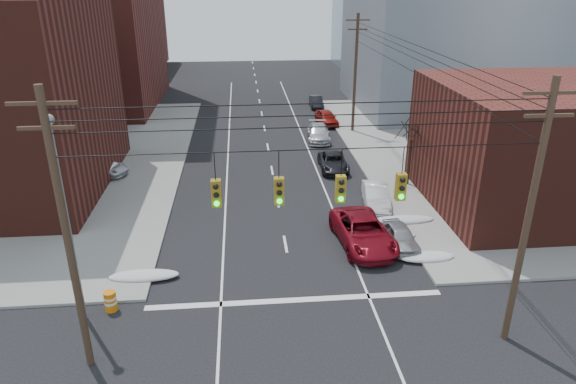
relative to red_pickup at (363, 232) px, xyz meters
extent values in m
cube|color=gray|center=(22.64, 15.45, -0.74)|extent=(40.00, 40.00, 0.15)
cube|color=#4F1E17|center=(-30.36, 62.45, 5.18)|extent=(22.00, 18.00, 12.00)
cube|color=#4F1E17|center=(13.64, 4.45, 3.18)|extent=(16.00, 12.00, 8.00)
cylinder|color=#473323|center=(-12.86, -8.55, 4.68)|extent=(0.28, 0.28, 11.00)
cube|color=#473323|center=(-12.86, -8.55, 9.58)|extent=(2.20, 0.12, 0.12)
cube|color=#473323|center=(-12.86, -8.55, 8.78)|extent=(1.80, 0.12, 0.12)
cylinder|color=#473323|center=(4.14, -8.55, 4.68)|extent=(0.28, 0.28, 11.00)
cube|color=#473323|center=(4.14, -8.55, 9.58)|extent=(2.20, 0.12, 0.12)
cube|color=#473323|center=(4.14, -8.55, 8.78)|extent=(1.80, 0.12, 0.12)
cylinder|color=#473323|center=(4.14, 22.45, 4.68)|extent=(0.28, 0.28, 11.00)
cube|color=#473323|center=(4.14, 22.45, 9.58)|extent=(2.20, 0.12, 0.12)
cube|color=#473323|center=(4.14, 22.45, 8.78)|extent=(1.80, 0.12, 0.12)
cylinder|color=black|center=(-4.36, -8.55, 7.78)|extent=(17.00, 0.04, 0.04)
cylinder|color=black|center=(-7.56, -8.55, 7.28)|extent=(0.03, 0.03, 1.00)
cube|color=olive|center=(-7.56, -8.55, 6.28)|extent=(0.35, 0.30, 1.00)
sphere|color=black|center=(-7.56, -8.72, 6.60)|extent=(0.20, 0.20, 0.20)
sphere|color=black|center=(-7.56, -8.72, 6.28)|extent=(0.20, 0.20, 0.20)
sphere|color=#0CE526|center=(-7.56, -8.72, 5.96)|extent=(0.20, 0.20, 0.20)
cylinder|color=black|center=(-5.36, -8.55, 7.28)|extent=(0.03, 0.03, 1.00)
cube|color=olive|center=(-5.36, -8.55, 6.28)|extent=(0.35, 0.30, 1.00)
sphere|color=black|center=(-5.36, -8.72, 6.60)|extent=(0.20, 0.20, 0.20)
sphere|color=black|center=(-5.36, -8.72, 6.28)|extent=(0.20, 0.20, 0.20)
sphere|color=#0CE526|center=(-5.36, -8.72, 5.96)|extent=(0.20, 0.20, 0.20)
cylinder|color=black|center=(-3.16, -8.55, 7.28)|extent=(0.03, 0.03, 1.00)
cube|color=olive|center=(-3.16, -8.55, 6.28)|extent=(0.35, 0.30, 1.00)
sphere|color=black|center=(-3.16, -8.72, 6.60)|extent=(0.20, 0.20, 0.20)
sphere|color=black|center=(-3.16, -8.72, 6.28)|extent=(0.20, 0.20, 0.20)
sphere|color=#0CE526|center=(-3.16, -8.72, 5.96)|extent=(0.20, 0.20, 0.20)
cylinder|color=black|center=(-0.96, -8.55, 7.28)|extent=(0.03, 0.03, 1.00)
cube|color=olive|center=(-0.96, -8.55, 6.28)|extent=(0.35, 0.30, 1.00)
sphere|color=black|center=(-0.96, -8.72, 6.60)|extent=(0.20, 0.20, 0.20)
sphere|color=black|center=(-0.96, -8.72, 6.28)|extent=(0.20, 0.20, 0.20)
sphere|color=#0CE526|center=(-0.96, -8.72, 5.96)|extent=(0.20, 0.20, 0.20)
cylinder|color=gray|center=(-13.86, -5.55, 3.68)|extent=(0.18, 0.18, 9.00)
sphere|color=gray|center=(-13.86, -5.55, 8.28)|extent=(0.44, 0.44, 0.44)
cylinder|color=black|center=(5.24, 8.45, 0.93)|extent=(0.20, 0.20, 3.50)
cylinder|color=black|center=(5.62, 8.57, 3.26)|extent=(0.27, 0.82, 1.19)
cylinder|color=black|center=(5.47, 9.02, 3.34)|extent=(1.17, 0.54, 1.38)
cylinder|color=black|center=(4.81, 9.19, 3.38)|extent=(1.44, 1.00, 1.48)
cylinder|color=black|center=(4.84, 8.51, 3.26)|extent=(0.17, 0.84, 1.19)
cylinder|color=black|center=(4.79, 8.03, 3.34)|extent=(0.82, 0.99, 1.40)
cylinder|color=black|center=(5.31, 7.60, 3.38)|extent=(1.74, 0.21, 1.43)
cylinder|color=black|center=(5.57, 8.22, 3.26)|extent=(0.48, 0.73, 1.20)
ellipsoid|color=silver|center=(-11.76, -2.55, -0.61)|extent=(3.50, 1.08, 0.42)
ellipsoid|color=silver|center=(3.04, -2.05, -0.61)|extent=(3.00, 1.08, 0.42)
ellipsoid|color=silver|center=(3.04, 2.45, -0.61)|extent=(4.00, 1.08, 0.42)
imported|color=maroon|center=(0.00, 0.00, 0.00)|extent=(3.21, 6.08, 1.63)
imported|color=#A7A8AC|center=(2.04, -0.37, -0.19)|extent=(1.62, 3.70, 1.24)
imported|color=white|center=(2.04, 5.13, -0.10)|extent=(2.05, 4.48, 1.42)
imported|color=black|center=(0.44, 12.21, -0.19)|extent=(2.22, 4.58, 1.26)
imported|color=silver|center=(0.44, 20.03, -0.11)|extent=(2.40, 5.01, 1.41)
imported|color=maroon|center=(2.04, 25.30, -0.09)|extent=(2.21, 4.45, 1.46)
imported|color=black|center=(2.04, 32.83, -0.17)|extent=(1.49, 3.94, 1.28)
imported|color=silver|center=(-18.14, 12.27, 0.06)|extent=(4.65, 2.73, 1.45)
imported|color=#B9B8BE|center=(-17.41, 12.37, -0.04)|extent=(4.99, 3.75, 1.26)
imported|color=black|center=(-22.02, 10.45, 0.05)|extent=(5.10, 2.52, 1.42)
imported|color=#B7B8BC|center=(-24.12, 16.72, 0.07)|extent=(4.53, 2.38, 1.47)
cylinder|color=orange|center=(-12.81, -5.05, -0.33)|extent=(0.62, 0.62, 0.98)
cylinder|color=white|center=(-12.81, -5.05, -0.13)|extent=(0.64, 0.64, 0.12)
cylinder|color=white|center=(-12.81, -5.05, -0.37)|extent=(0.64, 0.64, 0.12)
camera|label=1|loc=(-6.58, -25.19, 13.32)|focal=32.00mm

